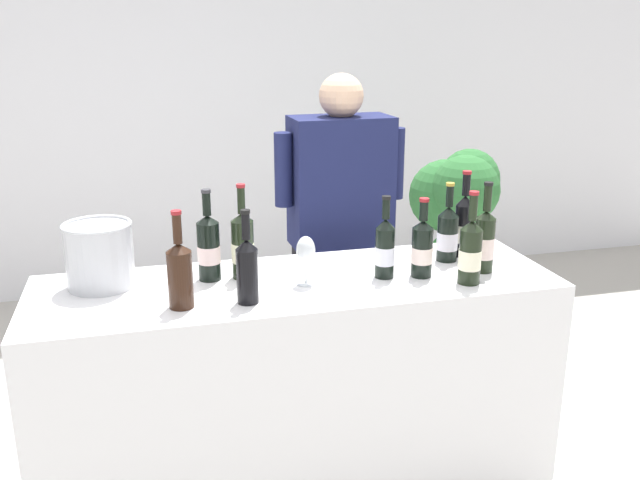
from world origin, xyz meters
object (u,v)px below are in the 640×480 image
wine_bottle_4 (470,251)px  person_server (340,258)px  potted_shrub (456,216)px  wine_bottle_5 (243,245)px  wine_glass (306,253)px  wine_bottle_2 (209,247)px  wine_bottle_3 (180,273)px  wine_bottle_7 (448,234)px  wine_bottle_6 (422,248)px  wine_bottle_9 (385,248)px  wine_bottle_1 (247,268)px  ice_bucket (99,255)px  wine_bottle_8 (464,225)px  wine_bottle_0 (485,241)px

wine_bottle_4 → person_server: size_ratio=0.21×
potted_shrub → wine_bottle_5: bearing=-140.7°
wine_glass → wine_bottle_5: bearing=148.6°
wine_bottle_5 → wine_bottle_2: bearing=175.0°
wine_bottle_3 → wine_bottle_7: (1.05, 0.22, -0.01)m
person_server → wine_bottle_6: bearing=-80.6°
wine_bottle_4 → wine_bottle_9: 0.31m
wine_bottle_4 → wine_bottle_5: 0.82m
wine_bottle_9 → wine_glass: size_ratio=1.72×
wine_bottle_1 → person_server: size_ratio=0.20×
wine_bottle_3 → wine_bottle_5: size_ratio=0.93×
ice_bucket → potted_shrub: (1.93, 1.14, -0.29)m
wine_bottle_4 → wine_bottle_8: size_ratio=0.97×
wine_bottle_8 → wine_bottle_9: wine_bottle_8 is taller
wine_bottle_4 → ice_bucket: wine_bottle_4 is taller
wine_bottle_1 → wine_bottle_4: 0.80m
wine_bottle_5 → wine_bottle_6: wine_bottle_5 is taller
ice_bucket → person_server: (1.03, 0.50, -0.26)m
wine_bottle_2 → ice_bucket: size_ratio=1.40×
wine_bottle_5 → wine_bottle_9: 0.52m
wine_bottle_0 → wine_bottle_4: wine_bottle_0 is taller
wine_bottle_0 → ice_bucket: wine_bottle_0 is taller
wine_bottle_1 → wine_bottle_8: (0.92, 0.28, 0.01)m
wine_bottle_9 → wine_bottle_7: bearing=21.4°
wine_bottle_9 → wine_bottle_1: bearing=-167.3°
wine_bottle_9 → wine_bottle_6: bearing=-10.5°
wine_bottle_0 → ice_bucket: size_ratio=1.43×
wine_bottle_8 → person_server: size_ratio=0.21×
wine_bottle_0 → wine_bottle_2: wine_bottle_0 is taller
wine_bottle_0 → person_server: person_server is taller
wine_bottle_9 → potted_shrub: (0.92, 1.30, -0.28)m
wine_bottle_4 → wine_bottle_6: wine_bottle_4 is taller
wine_bottle_7 → potted_shrub: 1.36m
wine_bottle_0 → wine_bottle_2: (-1.01, 0.17, 0.00)m
wine_bottle_9 → wine_glass: (-0.30, 0.00, 0.01)m
wine_bottle_0 → wine_bottle_6: wine_bottle_0 is taller
wine_bottle_2 → wine_bottle_7: (0.93, -0.02, -0.01)m
wine_bottle_2 → wine_bottle_6: 0.78m
wine_bottle_0 → wine_bottle_1: 0.92m
ice_bucket → wine_bottle_1: bearing=-30.4°
wine_bottle_1 → person_server: 0.99m
wine_glass → wine_bottle_8: bearing=12.7°
wine_bottle_5 → wine_bottle_7: wine_bottle_5 is taller
wine_bottle_3 → wine_bottle_2: bearing=64.0°
wine_bottle_3 → wine_bottle_5: bearing=43.9°
wine_bottle_4 → wine_bottle_6: bearing=141.4°
wine_bottle_4 → person_server: 0.87m
wine_bottle_3 → wine_bottle_4: bearing=-1.9°
wine_bottle_5 → ice_bucket: size_ratio=1.46×
wine_bottle_0 → wine_bottle_2: size_ratio=1.02×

